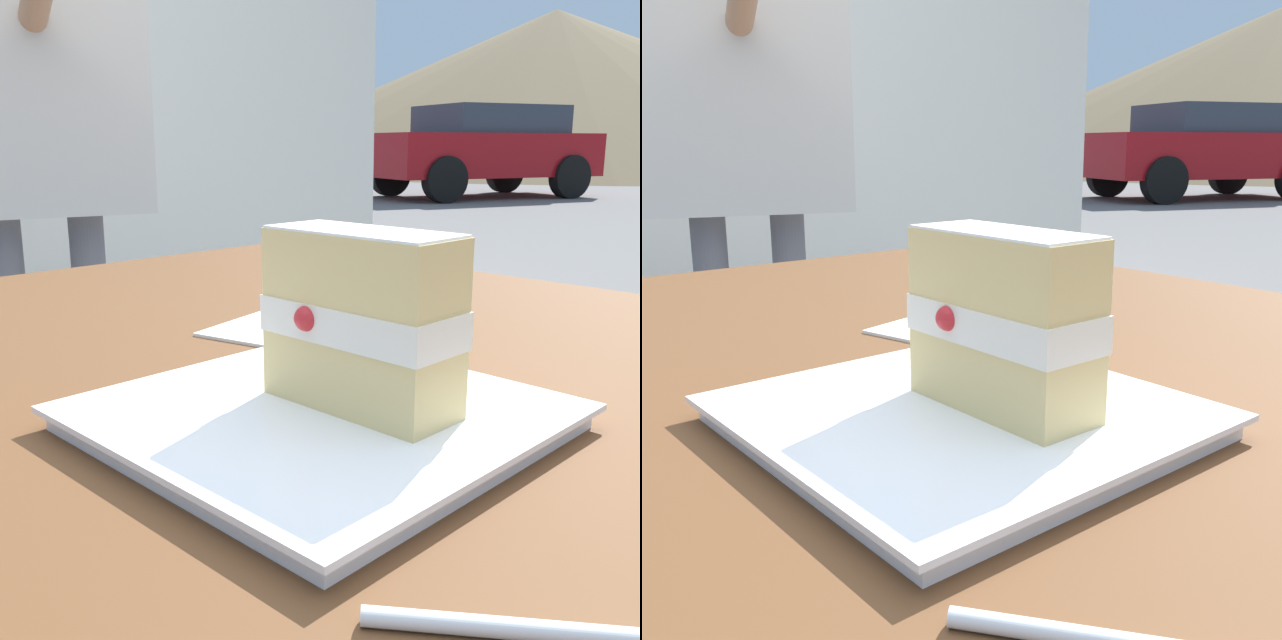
% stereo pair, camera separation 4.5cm
% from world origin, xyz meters
% --- Properties ---
extents(patio_table, '(1.60, 0.91, 0.72)m').
position_xyz_m(patio_table, '(0.00, 0.00, 0.63)').
color(patio_table, brown).
rests_on(patio_table, ground).
extents(dessert_plate, '(0.26, 0.26, 0.02)m').
position_xyz_m(dessert_plate, '(-0.11, -0.12, 0.73)').
color(dessert_plate, white).
rests_on(dessert_plate, patio_table).
extents(cake_slice, '(0.13, 0.07, 0.11)m').
position_xyz_m(cake_slice, '(-0.09, -0.10, 0.79)').
color(cake_slice, '#E0C17A').
rests_on(cake_slice, dessert_plate).
extents(paper_napkin, '(0.17, 0.14, 0.00)m').
position_xyz_m(paper_napkin, '(-0.29, 0.03, 0.72)').
color(paper_napkin, white).
rests_on(paper_napkin, patio_table).
extents(diner_person, '(0.57, 0.44, 1.50)m').
position_xyz_m(diner_person, '(-1.21, 0.23, 1.00)').
color(diner_person, slate).
rests_on(diner_person, ground).
extents(parked_car_near, '(3.09, 4.23, 1.51)m').
position_xyz_m(parked_car_near, '(-6.76, 10.57, 0.81)').
color(parked_car_near, maroon).
rests_on(parked_car_near, ground).
extents(distant_hill, '(27.71, 27.71, 5.82)m').
position_xyz_m(distant_hill, '(-14.12, 26.97, 2.91)').
color(distant_hill, brown).
rests_on(distant_hill, ground).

